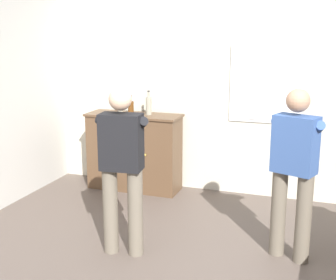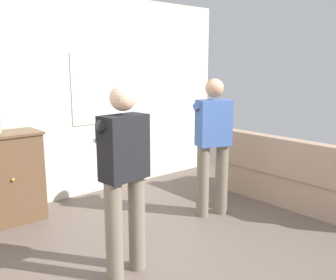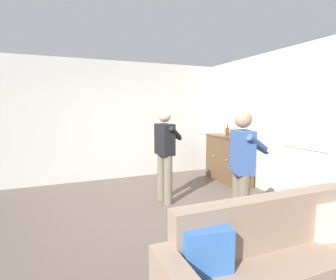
{
  "view_description": "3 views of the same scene",
  "coord_description": "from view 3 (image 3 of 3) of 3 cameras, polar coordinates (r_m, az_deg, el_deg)",
  "views": [
    {
      "loc": [
        1.21,
        -3.51,
        2.21
      ],
      "look_at": [
        -0.15,
        0.37,
        1.23
      ],
      "focal_mm": 50.0,
      "sensor_mm": 36.0,
      "label": 1
    },
    {
      "loc": [
        -2.35,
        -2.13,
        1.83
      ],
      "look_at": [
        -0.08,
        0.54,
        1.13
      ],
      "focal_mm": 40.0,
      "sensor_mm": 36.0,
      "label": 2
    },
    {
      "loc": [
        3.64,
        -1.26,
        1.72
      ],
      "look_at": [
        -0.21,
        0.33,
        1.2
      ],
      "focal_mm": 28.0,
      "sensor_mm": 36.0,
      "label": 3
    }
  ],
  "objects": [
    {
      "name": "ground",
      "position": [
        4.22,
        -3.16,
        -16.94
      ],
      "size": [
        10.4,
        10.4,
        0.0
      ],
      "primitive_type": "plane",
      "color": "brown"
    },
    {
      "name": "couch",
      "position": [
        2.75,
        22.94,
        -23.41
      ],
      "size": [
        0.57,
        2.28,
        0.91
      ],
      "color": "gray",
      "rests_on": "ground"
    },
    {
      "name": "bottle_liquor_amber",
      "position": [
        6.15,
        12.84,
        1.83
      ],
      "size": [
        0.08,
        0.08,
        0.26
      ],
      "color": "#593314",
      "rests_on": "sideboard_cabinet"
    },
    {
      "name": "wall_side_left",
      "position": [
        6.44,
        -11.1,
        4.15
      ],
      "size": [
        0.12,
        5.2,
        2.8
      ],
      "primitive_type": "cube",
      "color": "beige",
      "rests_on": "ground"
    },
    {
      "name": "person_standing_left",
      "position": [
        4.69,
        -0.61,
        -2.48
      ],
      "size": [
        0.55,
        0.5,
        1.68
      ],
      "color": "#6B6051",
      "rests_on": "ground"
    },
    {
      "name": "bottle_wine_green",
      "position": [
        6.3,
        12.19,
        2.16
      ],
      "size": [
        0.07,
        0.07,
        0.29
      ],
      "color": "gray",
      "rests_on": "sideboard_cabinet"
    },
    {
      "name": "wall_back_with_window",
      "position": [
        5.35,
        24.78,
        3.07
      ],
      "size": [
        5.2,
        0.15,
        2.8
      ],
      "color": "beige",
      "rests_on": "ground"
    },
    {
      "name": "sideboard_cabinet",
      "position": [
        6.23,
        13.01,
        -4.0
      ],
      "size": [
        1.32,
        0.49,
        1.07
      ],
      "color": "brown",
      "rests_on": "ground"
    },
    {
      "name": "person_standing_right",
      "position": [
        3.55,
        15.9,
        -5.9
      ],
      "size": [
        0.52,
        0.52,
        1.68
      ],
      "color": "#6B6051",
      "rests_on": "ground"
    },
    {
      "name": "bottle_spirits_clear",
      "position": [
        5.97,
        14.53,
        1.94
      ],
      "size": [
        0.08,
        0.08,
        0.33
      ],
      "color": "gray",
      "rests_on": "sideboard_cabinet"
    }
  ]
}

